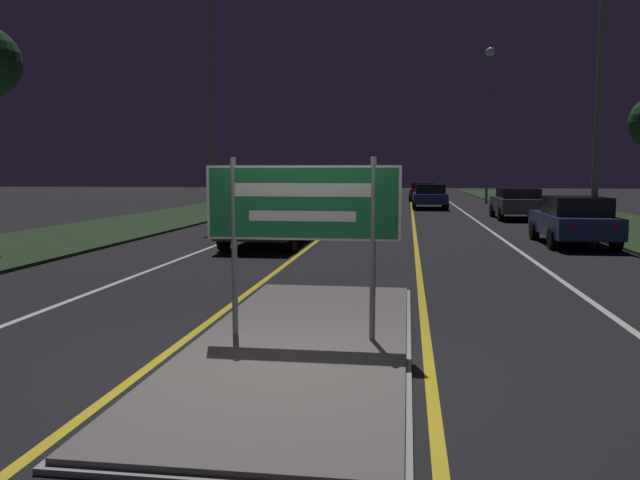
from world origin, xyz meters
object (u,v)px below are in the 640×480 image
car_receding_0 (573,220)px  car_receding_3 (423,191)px  car_approaching_2 (306,192)px  car_receding_2 (430,196)px  car_approaching_0 (270,217)px  car_approaching_1 (324,202)px  streetlight_right_far (489,99)px  highway_sign (302,210)px  streetlight_left_near (210,67)px  car_receding_1 (517,202)px

car_receding_0 → car_receding_3: size_ratio=1.02×
car_approaching_2 → car_receding_2: bearing=-33.6°
car_approaching_0 → car_approaching_1: 10.79m
streetlight_right_far → car_receding_3: streetlight_right_far is taller
car_approaching_1 → car_approaching_2: size_ratio=1.12×
highway_sign → streetlight_left_near: size_ratio=0.22×
highway_sign → car_receding_3: bearing=86.6°
car_approaching_0 → car_approaching_2: size_ratio=1.12×
streetlight_right_far → car_approaching_1: size_ratio=2.15×
streetlight_left_near → streetlight_right_far: size_ratio=1.01×
highway_sign → car_approaching_1: size_ratio=0.49×
highway_sign → streetlight_right_far: (6.52, 36.24, 5.35)m
car_receding_1 → car_approaching_2: size_ratio=0.99×
highway_sign → car_receding_1: (6.08, 21.56, -0.88)m
highway_sign → car_receding_2: bearing=85.1°
car_receding_0 → streetlight_right_far: bearing=88.7°
car_receding_0 → car_approaching_2: bearing=116.4°
car_receding_1 → car_receding_3: (-3.75, 17.83, -0.03)m
streetlight_right_far → car_receding_1: (-0.44, -14.68, -6.23)m
streetlight_left_near → streetlight_right_far: streetlight_left_near is taller
streetlight_right_far → car_receding_1: 15.95m
car_approaching_2 → streetlight_right_far: bearing=6.5°
car_receding_0 → car_approaching_0: bearing=-172.7°
car_approaching_0 → car_approaching_1: size_ratio=1.00×
streetlight_left_near → car_receding_2: size_ratio=2.17×
car_receding_0 → car_approaching_1: (-8.55, 9.67, 0.02)m
car_receding_1 → car_approaching_1: car_approaching_1 is taller
car_approaching_0 → car_receding_1: bearing=52.0°
car_receding_0 → car_receding_2: car_receding_2 is taller
streetlight_left_near → car_receding_2: bearing=54.5°
streetlight_right_far → car_approaching_0: 28.21m
car_receding_1 → car_receding_2: size_ratio=0.89×
car_receding_2 → highway_sign: bearing=-94.9°
car_receding_0 → car_receding_1: size_ratio=0.97×
car_receding_1 → car_approaching_1: (-8.67, -0.47, 0.00)m
streetlight_right_far → car_receding_0: streetlight_right_far is taller
streetlight_left_near → car_approaching_0: size_ratio=2.16×
highway_sign → streetlight_left_near: bearing=111.1°
car_receding_1 → car_approaching_1: size_ratio=0.89×
streetlight_left_near → streetlight_right_far: (13.01, 19.40, 0.81)m
car_approaching_1 → streetlight_left_near: bearing=-132.5°
car_receding_0 → car_receding_3: 28.21m
car_receding_1 → highway_sign: bearing=-105.7°
streetlight_right_far → car_receding_2: 10.07m
car_approaching_0 → streetlight_left_near: bearing=120.1°
streetlight_left_near → car_approaching_1: 7.92m
car_receding_0 → car_approaching_0: (-8.67, -1.12, 0.06)m
streetlight_right_far → car_receding_0: (-0.56, -24.82, -6.25)m
car_approaching_0 → car_approaching_2: (-2.95, 24.55, -0.05)m
streetlight_right_far → car_receding_0: size_ratio=2.49×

